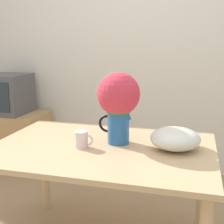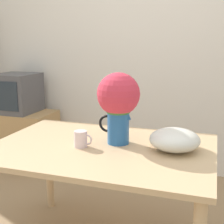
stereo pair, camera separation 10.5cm
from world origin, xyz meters
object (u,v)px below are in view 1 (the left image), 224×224
object	(u,v)px
tv_set	(8,94)
white_bowl	(175,139)
coffee_mug	(82,139)
flower_vase	(118,101)

from	to	relation	value
tv_set	white_bowl	bearing A→B (deg)	-30.72
coffee_mug	white_bowl	bearing A→B (deg)	12.35
coffee_mug	flower_vase	bearing A→B (deg)	36.30
coffee_mug	tv_set	bearing A→B (deg)	136.98
flower_vase	tv_set	size ratio (longest dim) A/B	0.98
flower_vase	coffee_mug	distance (m)	0.32
white_bowl	coffee_mug	bearing A→B (deg)	-167.65
flower_vase	tv_set	world-z (taller)	flower_vase
white_bowl	tv_set	xyz separation A→B (m)	(-1.83, 1.09, 0.01)
coffee_mug	white_bowl	xyz separation A→B (m)	(0.54, 0.12, 0.01)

